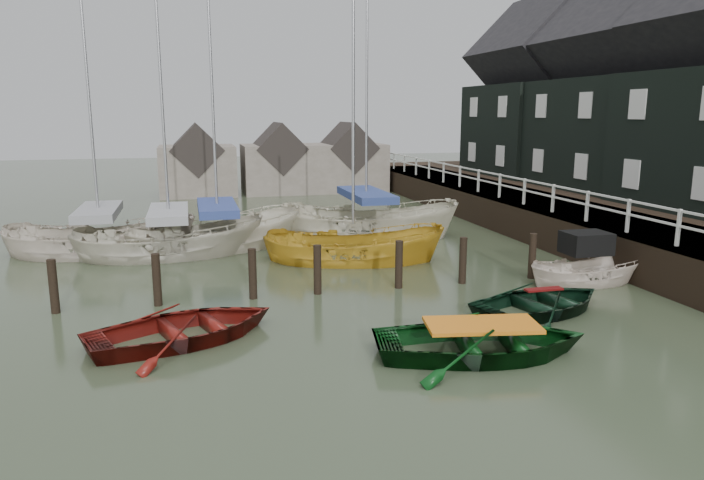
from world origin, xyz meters
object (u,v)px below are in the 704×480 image
object	(u,v)px
motorboat	(587,280)
sailboat_e	(102,253)
rowboat_dkgreen	(542,312)
sailboat_a	(171,254)
rowboat_green	(481,356)
sailboat_c	(353,261)
rowboat_red	(186,341)
sailboat_b	(219,248)
sailboat_d	(366,234)

from	to	relation	value
motorboat	sailboat_e	size ratio (longest dim) A/B	0.36
rowboat_dkgreen	sailboat_a	xyz separation A→B (m)	(-9.32, 9.07, 0.06)
rowboat_green	sailboat_e	size ratio (longest dim) A/B	0.43
sailboat_c	sailboat_e	distance (m)	9.13
rowboat_green	sailboat_a	size ratio (longest dim) A/B	0.38
sailboat_c	sailboat_e	world-z (taller)	sailboat_e
rowboat_dkgreen	sailboat_c	xyz separation A→B (m)	(-3.26, 6.62, 0.01)
rowboat_red	sailboat_a	xyz separation A→B (m)	(-0.50, 8.86, 0.06)
sailboat_a	sailboat_b	bearing A→B (deg)	-71.19
rowboat_red	sailboat_e	size ratio (longest dim) A/B	0.41
sailboat_a	sailboat_b	size ratio (longest dim) A/B	0.93
rowboat_red	sailboat_b	size ratio (longest dim) A/B	0.33
sailboat_b	sailboat_e	world-z (taller)	sailboat_b
rowboat_red	sailboat_e	distance (m)	10.18
rowboat_dkgreen	motorboat	world-z (taller)	motorboat
rowboat_red	rowboat_dkgreen	distance (m)	8.83
rowboat_dkgreen	sailboat_b	xyz separation A→B (m)	(-7.62, 9.74, 0.06)
sailboat_b	rowboat_red	bearing A→B (deg)	152.81
rowboat_green	sailboat_c	world-z (taller)	sailboat_c
motorboat	sailboat_a	size ratio (longest dim) A/B	0.32
rowboat_red	rowboat_dkgreen	size ratio (longest dim) A/B	1.08
sailboat_d	rowboat_red	bearing A→B (deg)	169.13
rowboat_green	motorboat	xyz separation A→B (m)	(5.60, 4.38, 0.12)
rowboat_red	sailboat_b	world-z (taller)	sailboat_b
rowboat_green	rowboat_dkgreen	xyz separation A→B (m)	(2.82, 2.26, 0.00)
rowboat_green	sailboat_a	xyz separation A→B (m)	(-6.50, 11.33, 0.06)
sailboat_c	sailboat_d	xyz separation A→B (m)	(1.66, 4.22, 0.05)
rowboat_red	sailboat_d	bearing A→B (deg)	-53.80
sailboat_b	rowboat_dkgreen	bearing A→B (deg)	-161.92
sailboat_c	rowboat_dkgreen	bearing A→B (deg)	-137.38
rowboat_dkgreen	sailboat_c	size ratio (longest dim) A/B	0.39
rowboat_red	sailboat_d	distance (m)	12.85
sailboat_b	sailboat_c	bearing A→B (deg)	-145.54
sailboat_c	rowboat_green	bearing A→B (deg)	-160.76
sailboat_a	sailboat_d	bearing A→B (deg)	-79.57
sailboat_a	sailboat_c	xyz separation A→B (m)	(6.06, -2.45, -0.05)
motorboat	sailboat_b	distance (m)	12.89
sailboat_c	sailboat_d	size ratio (longest dim) A/B	0.83
rowboat_dkgreen	sailboat_d	distance (m)	10.96
rowboat_dkgreen	sailboat_e	size ratio (longest dim) A/B	0.38
rowboat_red	motorboat	world-z (taller)	motorboat
rowboat_green	sailboat_a	distance (m)	13.07
rowboat_green	motorboat	bearing A→B (deg)	-41.58
rowboat_green	sailboat_c	distance (m)	8.89
rowboat_dkgreen	sailboat_e	xyz separation A→B (m)	(-11.75, 9.97, 0.06)
rowboat_dkgreen	motorboat	distance (m)	3.50
sailboat_e	sailboat_d	bearing A→B (deg)	-77.74
sailboat_b	sailboat_a	bearing A→B (deg)	91.35
rowboat_dkgreen	sailboat_c	distance (m)	7.38
motorboat	sailboat_b	world-z (taller)	sailboat_b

